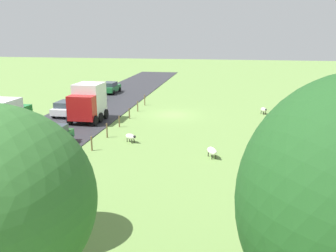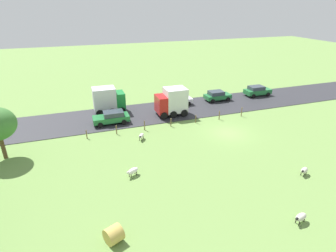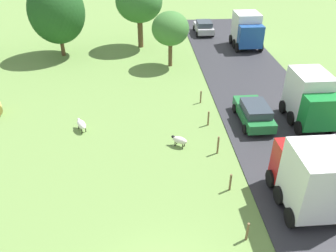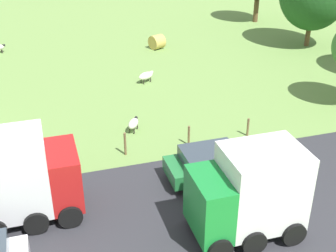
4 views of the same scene
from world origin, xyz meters
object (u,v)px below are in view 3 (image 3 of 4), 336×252
object	(u,v)px
sheep_1	(179,140)
tree_3	(139,2)
sheep_3	(81,124)
car_0	(204,27)
truck_1	(247,30)
car_4	(254,112)
tree_2	(170,29)
truck_2	(311,176)
tree_1	(57,11)
truck_0	(310,98)

from	to	relation	value
sheep_1	tree_3	bearing A→B (deg)	96.69
sheep_1	sheep_3	size ratio (longest dim) A/B	0.87
sheep_3	car_0	distance (m)	24.27
sheep_3	truck_1	xyz separation A→B (m)	(15.87, 15.86, 1.45)
tree_3	car_4	world-z (taller)	tree_3
tree_2	truck_1	world-z (taller)	tree_2
sheep_3	tree_3	bearing A→B (deg)	75.87
sheep_1	sheep_3	bearing A→B (deg)	159.81
tree_3	truck_2	world-z (taller)	tree_3
truck_2	car_0	distance (m)	29.20
sheep_3	tree_1	distance (m)	15.96
truck_0	car_4	world-z (taller)	truck_0
tree_1	truck_2	distance (m)	28.34
tree_1	car_4	size ratio (longest dim) A/B	1.72
truck_0	car_0	world-z (taller)	truck_0
sheep_1	car_0	size ratio (longest dim) A/B	0.28
tree_3	car_0	world-z (taller)	tree_3
sheep_1	truck_0	size ratio (longest dim) A/B	0.27
truck_1	tree_1	bearing A→B (deg)	-177.33
sheep_1	truck_1	xyz separation A→B (m)	(9.32, 18.27, 1.47)
tree_1	car_0	size ratio (longest dim) A/B	1.91
truck_0	truck_1	distance (m)	16.00
tree_1	truck_1	distance (m)	19.95
tree_1	tree_2	xyz separation A→B (m)	(10.99, -3.69, -0.88)
tree_3	truck_0	distance (m)	20.92
sheep_1	car_0	world-z (taller)	car_0
tree_2	tree_3	distance (m)	6.53
truck_0	truck_1	size ratio (longest dim) A/B	1.03
sheep_3	car_0	bearing A→B (deg)	60.22
sheep_1	car_0	xyz separation A→B (m)	(5.50, 23.47, 0.41)
tree_1	truck_1	bearing A→B (deg)	2.67
truck_0	sheep_1	bearing A→B (deg)	-166.34
sheep_1	car_4	size ratio (longest dim) A/B	0.25
truck_0	truck_2	size ratio (longest dim) A/B	1.04
tree_2	car_4	bearing A→B (deg)	-65.91
sheep_3	tree_2	world-z (taller)	tree_2
truck_0	car_0	bearing A→B (deg)	100.34
tree_2	tree_3	size ratio (longest dim) A/B	0.74
sheep_1	sheep_3	xyz separation A→B (m)	(-6.55, 2.41, 0.02)
car_0	car_4	size ratio (longest dim) A/B	0.90
car_4	truck_0	bearing A→B (deg)	-2.57
truck_0	truck_1	xyz separation A→B (m)	(-0.04, 16.00, 0.02)
tree_1	car_0	bearing A→B (deg)	21.01
tree_2	truck_0	bearing A→B (deg)	-52.27
truck_0	truck_2	xyz separation A→B (m)	(-3.52, -7.98, 0.03)
truck_2	car_4	xyz separation A→B (m)	(-0.28, 8.15, -1.08)
sheep_3	car_4	distance (m)	12.13
car_0	truck_2	bearing A→B (deg)	-89.31
tree_2	truck_1	xyz separation A→B (m)	(8.77, 4.62, -1.71)
sheep_1	tree_1	bearing A→B (deg)	121.03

